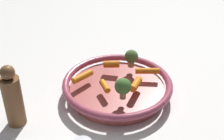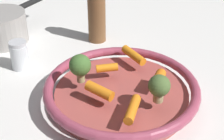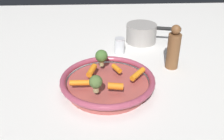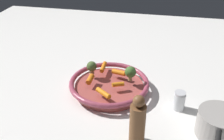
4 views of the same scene
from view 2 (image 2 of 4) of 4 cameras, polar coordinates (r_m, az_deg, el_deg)
The scene contains 12 objects.
ground_plane at distance 0.68m, azimuth 1.60°, elevation -5.52°, with size 1.98×1.98×0.00m, color silver.
serving_bowl at distance 0.66m, azimuth 1.63°, elevation -3.78°, with size 0.31×0.31×0.05m.
baby_carrot_center at distance 0.61m, azimuth -2.18°, elevation -3.62°, with size 0.02×0.02×0.06m, color orange.
baby_carrot_near_rim at distance 0.65m, azimuth 8.11°, elevation -1.43°, with size 0.02×0.02×0.05m, color orange.
baby_carrot_back at distance 0.68m, azimuth -0.88°, elevation 0.38°, with size 0.02×0.02×0.04m, color orange.
baby_carrot_left at distance 0.57m, azimuth 3.58°, elevation -6.79°, with size 0.02×0.02×0.07m, color orange.
baby_carrot_right at distance 0.73m, azimuth 3.85°, elevation 2.57°, with size 0.02×0.02×0.07m, color orange.
broccoli_floret_large at distance 0.64m, azimuth -5.55°, elevation 0.72°, with size 0.04×0.04×0.06m.
broccoli_floret_mid at distance 0.59m, azimuth 8.18°, elevation -2.86°, with size 0.04×0.04×0.05m.
salt_shaker at distance 0.80m, azimuth -15.74°, elevation 2.50°, with size 0.04×0.04×0.07m.
pepper_mill at distance 0.88m, azimuth -2.67°, elevation 9.75°, with size 0.05×0.05×0.17m.
saucepan at distance 0.94m, azimuth -18.57°, elevation 7.07°, with size 0.14×0.24×0.08m.
Camera 2 is at (0.14, -0.52, 0.42)m, focal length 52.77 mm.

